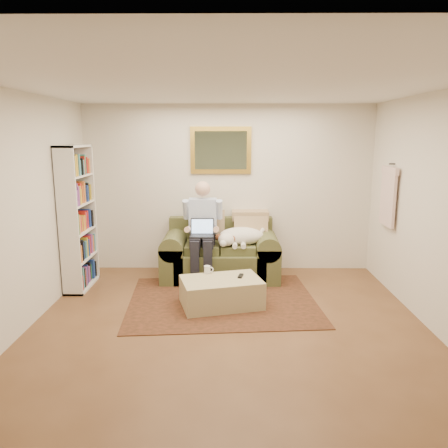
{
  "coord_description": "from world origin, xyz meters",
  "views": [
    {
      "loc": [
        -0.01,
        -4.34,
        2.13
      ],
      "look_at": [
        -0.06,
        1.44,
        0.95
      ],
      "focal_mm": 35.0,
      "sensor_mm": 36.0,
      "label": 1
    }
  ],
  "objects_px": {
    "ottoman": "(221,292)",
    "bookshelf": "(78,218)",
    "seated_man": "(202,233)",
    "sofa": "(220,258)",
    "sleeping_dog": "(241,236)",
    "coffee_mug": "(207,270)",
    "laptop": "(202,231)"
  },
  "relations": [
    {
      "from": "ottoman",
      "to": "bookshelf",
      "type": "bearing_deg",
      "value": 160.41
    },
    {
      "from": "seated_man",
      "to": "bookshelf",
      "type": "xyz_separation_m",
      "value": [
        -1.72,
        -0.27,
        0.27
      ]
    },
    {
      "from": "sofa",
      "to": "bookshelf",
      "type": "bearing_deg",
      "value": -167.88
    },
    {
      "from": "ottoman",
      "to": "bookshelf",
      "type": "relative_size",
      "value": 0.49
    },
    {
      "from": "sleeping_dog",
      "to": "bookshelf",
      "type": "xyz_separation_m",
      "value": [
        -2.3,
        -0.34,
        0.33
      ]
    },
    {
      "from": "seated_man",
      "to": "sofa",
      "type": "bearing_deg",
      "value": 31.45
    },
    {
      "from": "ottoman",
      "to": "coffee_mug",
      "type": "xyz_separation_m",
      "value": [
        -0.19,
        0.23,
        0.23
      ]
    },
    {
      "from": "sofa",
      "to": "ottoman",
      "type": "distance_m",
      "value": 1.15
    },
    {
      "from": "sofa",
      "to": "sleeping_dog",
      "type": "height_order",
      "value": "sofa"
    },
    {
      "from": "sofa",
      "to": "bookshelf",
      "type": "height_order",
      "value": "bookshelf"
    },
    {
      "from": "sofa",
      "to": "coffee_mug",
      "type": "relative_size",
      "value": 17.42
    },
    {
      "from": "sleeping_dog",
      "to": "sofa",
      "type": "bearing_deg",
      "value": 164.26
    },
    {
      "from": "laptop",
      "to": "bookshelf",
      "type": "bearing_deg",
      "value": -173.42
    },
    {
      "from": "sofa",
      "to": "bookshelf",
      "type": "relative_size",
      "value": 0.87
    },
    {
      "from": "seated_man",
      "to": "sleeping_dog",
      "type": "height_order",
      "value": "seated_man"
    },
    {
      "from": "sofa",
      "to": "sleeping_dog",
      "type": "bearing_deg",
      "value": -15.74
    },
    {
      "from": "coffee_mug",
      "to": "bookshelf",
      "type": "xyz_separation_m",
      "value": [
        -1.82,
        0.48,
        0.59
      ]
    },
    {
      "from": "sofa",
      "to": "coffee_mug",
      "type": "distance_m",
      "value": 0.93
    },
    {
      "from": "sofa",
      "to": "ottoman",
      "type": "bearing_deg",
      "value": -88.53
    },
    {
      "from": "coffee_mug",
      "to": "bookshelf",
      "type": "height_order",
      "value": "bookshelf"
    },
    {
      "from": "ottoman",
      "to": "coffee_mug",
      "type": "bearing_deg",
      "value": 128.57
    },
    {
      "from": "seated_man",
      "to": "bookshelf",
      "type": "bearing_deg",
      "value": -171.21
    },
    {
      "from": "ottoman",
      "to": "bookshelf",
      "type": "distance_m",
      "value": 2.29
    },
    {
      "from": "seated_man",
      "to": "coffee_mug",
      "type": "bearing_deg",
      "value": -82.13
    },
    {
      "from": "bookshelf",
      "to": "laptop",
      "type": "bearing_deg",
      "value": 6.58
    },
    {
      "from": "laptop",
      "to": "ottoman",
      "type": "relative_size",
      "value": 0.35
    },
    {
      "from": "sofa",
      "to": "seated_man",
      "type": "relative_size",
      "value": 1.19
    },
    {
      "from": "seated_man",
      "to": "ottoman",
      "type": "height_order",
      "value": "seated_man"
    },
    {
      "from": "seated_man",
      "to": "bookshelf",
      "type": "height_order",
      "value": "bookshelf"
    },
    {
      "from": "sleeping_dog",
      "to": "coffee_mug",
      "type": "height_order",
      "value": "sleeping_dog"
    },
    {
      "from": "seated_man",
      "to": "ottoman",
      "type": "bearing_deg",
      "value": -73.52
    },
    {
      "from": "ottoman",
      "to": "bookshelf",
      "type": "height_order",
      "value": "bookshelf"
    }
  ]
}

